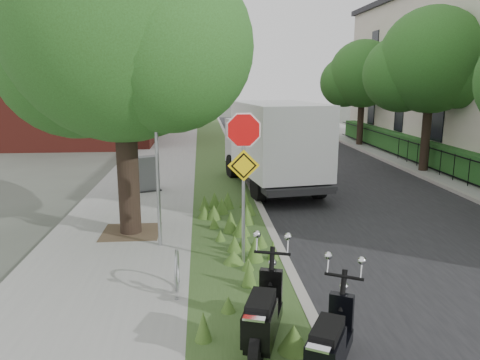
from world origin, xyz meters
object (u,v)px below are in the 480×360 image
object	(u,v)px
scooter_far	(329,351)
scooter_near	(263,323)
sign_assembly	(244,158)
utility_cabinet	(146,174)
box_truck	(274,142)

from	to	relation	value
scooter_far	scooter_near	bearing A→B (deg)	135.71
scooter_far	sign_assembly	bearing A→B (deg)	100.15
scooter_far	utility_cabinet	xyz separation A→B (m)	(-3.41, 10.65, 0.15)
sign_assembly	scooter_far	size ratio (longest dim) A/B	1.97
sign_assembly	utility_cabinet	xyz separation A→B (m)	(-2.70, 6.71, -1.64)
scooter_far	box_truck	bearing A→B (deg)	84.77
scooter_near	scooter_far	size ratio (longest dim) A/B	1.12
scooter_near	utility_cabinet	bearing A→B (deg)	105.04
scooter_far	utility_cabinet	world-z (taller)	utility_cabinet
sign_assembly	box_truck	xyz separation A→B (m)	(1.70, 6.97, -0.62)
sign_assembly	utility_cabinet	size ratio (longest dim) A/B	2.75
scooter_near	box_truck	xyz separation A→B (m)	(1.74, 10.19, 1.16)
sign_assembly	scooter_far	world-z (taller)	sign_assembly
sign_assembly	utility_cabinet	distance (m)	7.42
sign_assembly	scooter_near	xyz separation A→B (m)	(-0.03, -3.23, -1.77)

